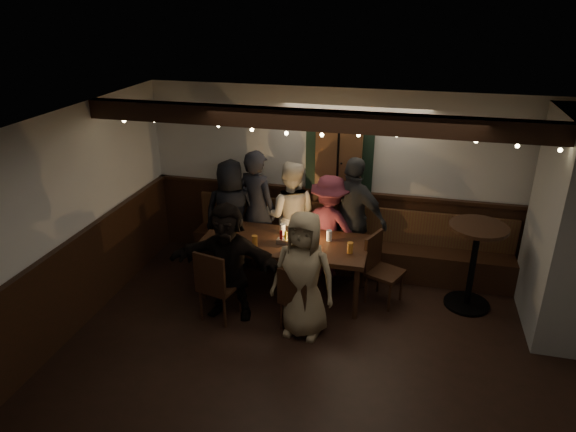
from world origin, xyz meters
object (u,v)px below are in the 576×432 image
(person_b, at_px, (257,209))
(person_g, at_px, (304,275))
(dining_table, at_px, (284,246))
(person_f, at_px, (228,261))
(chair_end, at_px, (379,264))
(chair_near_left, at_px, (215,283))
(person_d, at_px, (329,227))
(person_e, at_px, (353,218))
(chair_near_right, at_px, (296,296))
(high_top, at_px, (474,256))
(person_c, at_px, (290,215))
(person_a, at_px, (232,214))

(person_b, relative_size, person_g, 1.13)
(dining_table, distance_m, person_f, 0.85)
(chair_end, bearing_deg, chair_near_left, -153.13)
(person_d, relative_size, person_e, 0.85)
(person_g, bearing_deg, person_e, 82.41)
(chair_near_right, distance_m, person_g, 0.31)
(high_top, distance_m, person_g, 2.24)
(person_e, relative_size, person_f, 1.16)
(person_g, bearing_deg, chair_end, 55.51)
(person_b, bearing_deg, person_e, -158.73)
(person_c, xyz_separation_m, person_e, (0.92, -0.06, 0.07))
(high_top, relative_size, person_b, 0.65)
(chair_near_left, distance_m, person_e, 2.16)
(person_e, distance_m, person_f, 1.93)
(person_a, bearing_deg, chair_end, 154.96)
(dining_table, height_order, person_d, person_d)
(high_top, xyz_separation_m, person_g, (-1.97, -1.07, 0.06))
(chair_near_right, relative_size, high_top, 0.74)
(dining_table, height_order, person_a, person_a)
(person_b, height_order, person_e, person_b)
(dining_table, distance_m, high_top, 2.41)
(chair_near_left, relative_size, high_top, 0.83)
(chair_near_left, height_order, person_c, person_c)
(high_top, relative_size, person_f, 0.76)
(chair_end, xyz_separation_m, person_d, (-0.75, 0.51, 0.23))
(person_b, distance_m, person_d, 1.09)
(dining_table, relative_size, high_top, 1.90)
(person_f, bearing_deg, dining_table, 49.77)
(person_e, bearing_deg, dining_table, 65.75)
(person_a, bearing_deg, person_f, 95.52)
(person_a, distance_m, person_c, 0.86)
(person_b, height_order, person_f, person_b)
(dining_table, bearing_deg, chair_end, 5.96)
(high_top, height_order, person_a, person_a)
(person_a, height_order, person_b, person_b)
(chair_end, xyz_separation_m, person_b, (-1.83, 0.59, 0.36))
(high_top, bearing_deg, person_f, -162.67)
(high_top, distance_m, person_e, 1.66)
(chair_near_left, bearing_deg, person_d, 52.04)
(chair_near_right, height_order, person_a, person_a)
(chair_near_right, distance_m, person_b, 1.83)
(chair_near_right, distance_m, person_e, 1.64)
(person_d, height_order, person_f, person_f)
(person_a, distance_m, person_g, 2.00)
(person_a, xyz_separation_m, person_c, (0.85, 0.15, 0.00))
(chair_end, xyz_separation_m, person_a, (-2.19, 0.50, 0.28))
(chair_end, distance_m, person_b, 1.96)
(person_d, relative_size, person_f, 1.00)
(person_g, bearing_deg, person_f, 177.50)
(chair_near_right, distance_m, person_a, 1.96)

